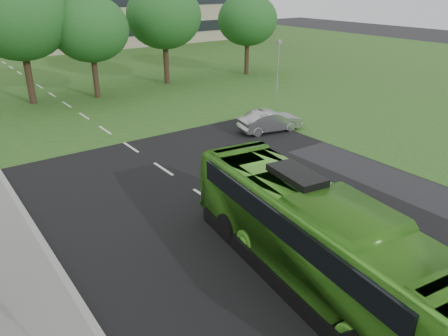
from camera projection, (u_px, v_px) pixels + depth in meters
name	position (u px, v px, depth m)	size (l,w,h in m)	color
ground	(300.00, 260.00, 15.42)	(160.00, 160.00, 0.00)	black
street_surfaces	(76.00, 114.00, 32.15)	(120.00, 120.00, 0.15)	black
tree_park_b	(19.00, 18.00, 32.58)	(7.37, 7.37, 9.66)	black
tree_park_c	(90.00, 29.00, 34.77)	(6.17, 6.17, 8.20)	black
tree_park_d	(164.00, 16.00, 39.58)	(6.84, 6.84, 9.04)	black
tree_park_e	(247.00, 20.00, 44.05)	(6.03, 6.03, 8.04)	black
bus	(315.00, 237.00, 13.87)	(2.68, 11.47, 3.20)	#469824
sedan	(270.00, 121.00, 28.38)	(1.47, 4.20, 1.38)	#98999C
camera_pole	(278.00, 60.00, 36.93)	(0.47, 0.45, 4.56)	gray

